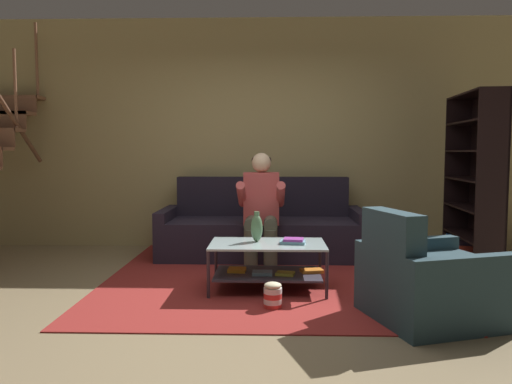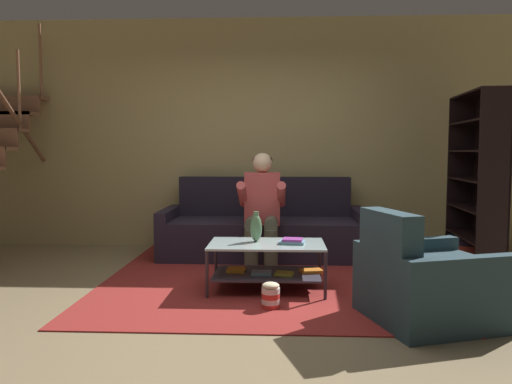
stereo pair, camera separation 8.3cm
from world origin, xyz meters
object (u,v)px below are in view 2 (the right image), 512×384
couch (264,231)px  vase (256,228)px  person_seated_center (262,205)px  armchair (428,284)px  popcorn_tub (271,296)px  coffee_table (267,260)px  bookshelf (478,191)px  book_stack (292,241)px

couch → vase: 1.42m
person_seated_center → armchair: size_ratio=1.13×
popcorn_tub → vase: bearing=103.6°
coffee_table → armchair: size_ratio=0.94×
coffee_table → person_seated_center: bearing=95.0°
bookshelf → coffee_table: bearing=-153.2°
couch → popcorn_tub: 2.00m
vase → popcorn_tub: size_ratio=1.28×
book_stack → popcorn_tub: (-0.18, -0.50, -0.34)m
coffee_table → vase: vase is taller
book_stack → bookshelf: size_ratio=0.13×
vase → coffee_table: bearing=-33.5°
person_seated_center → vase: bearing=-91.6°
couch → armchair: size_ratio=2.18×
vase → couch: bearing=89.0°
coffee_table → vase: 0.30m
coffee_table → bookshelf: bearing=26.8°
coffee_table → popcorn_tub: (0.04, -0.52, -0.17)m
popcorn_tub → couch: bearing=93.4°
armchair → book_stack: bearing=142.8°
book_stack → armchair: (0.97, -0.73, -0.17)m
armchair → popcorn_tub: bearing=168.6°
bookshelf → couch: bearing=172.1°
bookshelf → book_stack: bearing=-150.4°
popcorn_tub → coffee_table: bearing=94.4°
vase → book_stack: bearing=-15.2°
vase → popcorn_tub: 0.75m
couch → bookshelf: 2.41m
armchair → popcorn_tub: armchair is taller
bookshelf → popcorn_tub: 2.85m
person_seated_center → vase: size_ratio=4.49×
couch → person_seated_center: (0.00, -0.55, 0.37)m
book_stack → armchair: bearing=-37.2°
popcorn_tub → book_stack: bearing=70.5°
coffee_table → book_stack: 0.28m
bookshelf → vase: bearing=-155.6°
book_stack → popcorn_tub: book_stack is taller
vase → person_seated_center: bearing=88.4°
person_seated_center → bookshelf: (2.33, 0.22, 0.14)m
vase → bookshelf: 2.60m
book_stack → popcorn_tub: size_ratio=1.11×
couch → vase: couch is taller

